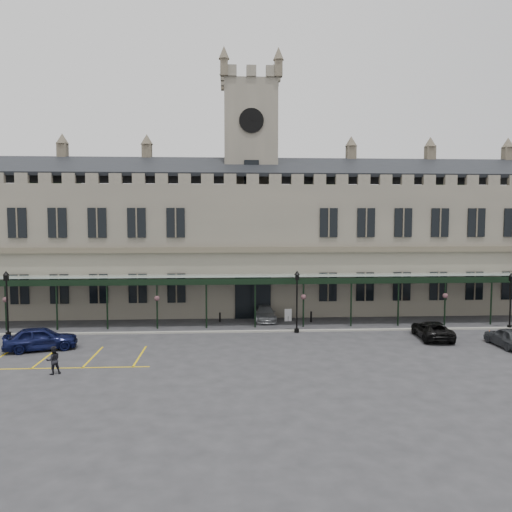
{
  "coord_description": "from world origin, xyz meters",
  "views": [
    {
      "loc": [
        -2.25,
        -33.32,
        8.94
      ],
      "look_at": [
        0.0,
        6.0,
        6.0
      ],
      "focal_mm": 35.0,
      "sensor_mm": 36.0,
      "label": 1
    }
  ],
  "objects": [
    {
      "name": "tree_behind_mid",
      "position": [
        8.0,
        25.0,
        12.81
      ],
      "size": [
        6.0,
        6.0,
        16.0
      ],
      "color": "#332314",
      "rests_on": "ground"
    },
    {
      "name": "car_right_a",
      "position": [
        17.28,
        -0.14,
        0.69
      ],
      "size": [
        1.79,
        4.14,
        1.39
      ],
      "primitive_type": "imported",
      "rotation": [
        0.0,
        0.0,
        3.18
      ],
      "color": "#36393E",
      "rests_on": "ground"
    },
    {
      "name": "ground",
      "position": [
        0.0,
        0.0,
        0.0
      ],
      "size": [
        140.0,
        140.0,
        0.0
      ],
      "primitive_type": "plane",
      "color": "#2C2C2F"
    },
    {
      "name": "bollard_left",
      "position": [
        -2.94,
        9.52,
        0.41
      ],
      "size": [
        0.15,
        0.15,
        0.83
      ],
      "primitive_type": "cylinder",
      "color": "black",
      "rests_on": "ground"
    },
    {
      "name": "lamp_post_left",
      "position": [
        -18.96,
        5.1,
        2.98
      ],
      "size": [
        0.48,
        0.48,
        5.03
      ],
      "color": "black",
      "rests_on": "ground"
    },
    {
      "name": "tree_behind_right",
      "position": [
        24.0,
        25.0,
        12.81
      ],
      "size": [
        6.0,
        6.0,
        16.0
      ],
      "color": "#332314",
      "rests_on": "ground"
    },
    {
      "name": "parking_markings",
      "position": [
        -14.0,
        -1.5,
        0.0
      ],
      "size": [
        16.0,
        6.0,
        0.01
      ],
      "primitive_type": null,
      "color": "gold",
      "rests_on": "ground"
    },
    {
      "name": "sign_board",
      "position": [
        3.02,
        9.54,
        0.53
      ],
      "size": [
        0.63,
        0.12,
        1.08
      ],
      "rotation": [
        0.0,
        0.0,
        0.12
      ],
      "color": "black",
      "rests_on": "ground"
    },
    {
      "name": "clock_tower",
      "position": [
        0.0,
        16.0,
        13.11
      ],
      "size": [
        5.6,
        5.6,
        24.8
      ],
      "color": "#666155",
      "rests_on": "ground"
    },
    {
      "name": "station_building",
      "position": [
        0.0,
        15.91,
        6.47
      ],
      "size": [
        60.0,
        10.36,
        17.3
      ],
      "color": "#666155",
      "rests_on": "ground"
    },
    {
      "name": "lamp_post_right",
      "position": [
        20.7,
        5.54,
        2.72
      ],
      "size": [
        0.43,
        0.43,
        4.59
      ],
      "color": "black",
      "rests_on": "ground"
    },
    {
      "name": "car_taxi",
      "position": [
        1.0,
        10.0,
        0.64
      ],
      "size": [
        1.81,
        4.4,
        1.28
      ],
      "primitive_type": "imported",
      "rotation": [
        0.0,
        0.0,
        0.01
      ],
      "color": "gray",
      "rests_on": "ground"
    },
    {
      "name": "tree_behind_left",
      "position": [
        -22.0,
        25.0,
        12.81
      ],
      "size": [
        6.0,
        6.0,
        16.0
      ],
      "color": "#332314",
      "rests_on": "ground"
    },
    {
      "name": "canopy",
      "position": [
        0.0,
        7.46,
        2.4
      ],
      "size": [
        50.0,
        4.1,
        4.3
      ],
      "color": "#8C9E93",
      "rests_on": "ground"
    },
    {
      "name": "car_left_a",
      "position": [
        -15.0,
        0.92,
        0.81
      ],
      "size": [
        5.08,
        3.16,
        1.61
      ],
      "primitive_type": "imported",
      "rotation": [
        0.0,
        0.0,
        1.86
      ],
      "color": "#0C1036",
      "rests_on": "ground"
    },
    {
      "name": "person_b",
      "position": [
        -12.3,
        -4.54,
        0.82
      ],
      "size": [
        1.0,
        0.93,
        1.64
      ],
      "primitive_type": "imported",
      "rotation": [
        0.0,
        0.0,
        3.67
      ],
      "color": "black",
      "rests_on": "ground"
    },
    {
      "name": "car_van",
      "position": [
        13.0,
        2.61,
        0.66
      ],
      "size": [
        2.63,
        4.92,
        1.31
      ],
      "primitive_type": "imported",
      "rotation": [
        0.0,
        0.0,
        3.04
      ],
      "color": "black",
      "rests_on": "ground"
    },
    {
      "name": "traffic_cone",
      "position": [
        17.19,
        2.18,
        0.35
      ],
      "size": [
        0.45,
        0.45,
        0.72
      ],
      "rotation": [
        0.0,
        0.0,
        -0.23
      ],
      "color": "#FF5608",
      "rests_on": "ground"
    },
    {
      "name": "lamp_post_mid",
      "position": [
        3.16,
        5.13,
        2.91
      ],
      "size": [
        0.46,
        0.46,
        4.91
      ],
      "color": "black",
      "rests_on": "ground"
    },
    {
      "name": "kerb",
      "position": [
        0.0,
        5.5,
        0.06
      ],
      "size": [
        60.0,
        0.4,
        0.12
      ],
      "primitive_type": "cube",
      "color": "gray",
      "rests_on": "ground"
    },
    {
      "name": "bollard_right",
      "position": [
        4.97,
        9.09,
        0.46
      ],
      "size": [
        0.16,
        0.16,
        0.93
      ],
      "primitive_type": "cylinder",
      "color": "black",
      "rests_on": "ground"
    }
  ]
}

